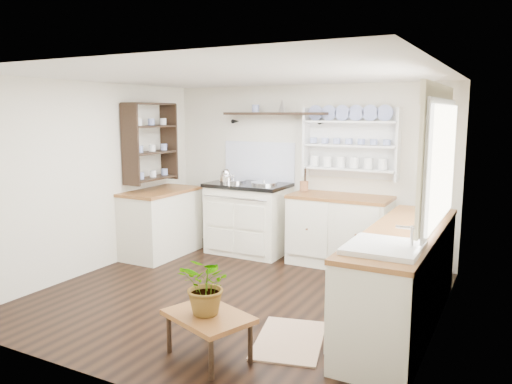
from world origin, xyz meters
The scene contains 19 objects.
floor centered at (0.00, 0.00, 0.00)m, with size 4.00×3.80×0.01m, color black.
wall_back centered at (0.00, 1.90, 1.15)m, with size 4.00×0.02×2.30m, color beige.
wall_right centered at (2.00, 0.00, 1.15)m, with size 0.02×3.80×2.30m, color beige.
wall_left centered at (-2.00, 0.00, 1.15)m, with size 0.02×3.80×2.30m, color beige.
ceiling centered at (0.00, 0.00, 2.30)m, with size 4.00×3.80×0.01m, color white.
window centered at (1.95, 0.15, 1.56)m, with size 0.08×1.55×1.22m.
aga_cooker centered at (-0.71, 1.57, 0.50)m, with size 1.09×0.76×1.01m.
back_cabinets centered at (0.60, 1.60, 0.46)m, with size 1.27×0.63×0.90m.
right_cabinets centered at (1.70, 0.10, 0.46)m, with size 0.62×2.43×0.90m.
belfast_sink centered at (1.70, -0.65, 0.80)m, with size 0.55×0.60×0.45m.
left_cabinets centered at (-1.70, 0.90, 0.46)m, with size 0.62×1.13×0.90m.
plate_rack centered at (0.65, 1.86, 1.56)m, with size 1.20×0.22×0.90m.
high_shelf centered at (-0.40, 1.78, 1.91)m, with size 1.50×0.29×0.16m.
left_shelving centered at (-1.84, 0.90, 1.55)m, with size 0.28×0.80×1.05m, color black.
kettle centered at (-0.99, 1.45, 1.05)m, with size 0.19×0.19×0.24m, color silver, non-canonical shape.
utensil_crock centered at (0.07, 1.68, 0.97)m, with size 0.11×0.11×0.13m, color brown.
center_table centered at (0.48, -1.25, 0.32)m, with size 0.79×0.68×0.36m.
potted_plant centered at (0.48, -1.25, 0.60)m, with size 0.43×0.37×0.48m, color #3F7233.
floor_rug centered at (0.94, -0.68, 0.01)m, with size 0.55×0.85×0.02m, color #916954.
Camera 1 is at (2.57, -4.37, 1.94)m, focal length 35.00 mm.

